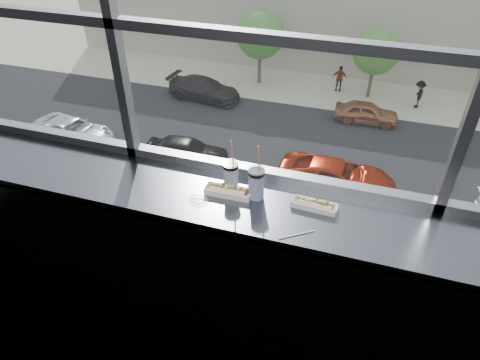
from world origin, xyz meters
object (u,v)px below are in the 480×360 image
(wrapper, at_px, (198,199))
(car_near_c, at_px, (337,173))
(car_far_a, at_px, (204,86))
(soda_cup_left, at_px, (231,174))
(car_near_b, at_px, (186,147))
(pedestrian_c, at_px, (419,92))
(car_far_b, at_px, (367,109))
(hotdog_tray_left, at_px, (228,191))
(soda_cup_right, at_px, (256,182))
(tree_center, at_px, (376,51))
(loose_straw, at_px, (297,235))
(pedestrian_b, at_px, (340,76))
(car_near_a, at_px, (71,128))
(tree_left, at_px, (260,35))
(hotdog_tray_right, at_px, (314,205))

(wrapper, height_order, car_near_c, wrapper)
(car_far_a, bearing_deg, soda_cup_left, -150.27)
(car_near_b, xyz_separation_m, pedestrian_c, (12.41, 11.32, 0.07))
(soda_cup_left, bearing_deg, car_far_b, 87.73)
(hotdog_tray_left, xyz_separation_m, pedestrian_c, (4.16, 27.57, -10.94))
(hotdog_tray_left, relative_size, car_near_c, 0.04)
(soda_cup_left, xyz_separation_m, car_near_c, (0.06, 16.18, -11.04))
(soda_cup_right, bearing_deg, car_far_a, 113.45)
(car_far_b, height_order, car_near_b, car_near_b)
(tree_center, bearing_deg, soda_cup_right, -91.39)
(wrapper, height_order, tree_center, wrapper)
(car_near_c, bearing_deg, car_near_b, 91.07)
(hotdog_tray_left, xyz_separation_m, car_near_c, (0.06, 16.25, -10.97))
(loose_straw, bearing_deg, pedestrian_b, 58.54)
(car_near_b, height_order, pedestrian_c, pedestrian_c)
(hotdog_tray_left, xyz_separation_m, car_far_a, (-10.34, 24.25, -11.05))
(wrapper, bearing_deg, tree_center, 87.98)
(wrapper, relative_size, tree_center, 0.02)
(wrapper, height_order, car_near_b, wrapper)
(hotdog_tray_left, distance_m, soda_cup_left, 0.10)
(pedestrian_b, bearing_deg, loose_straw, -86.34)
(hotdog_tray_left, height_order, soda_cup_left, soda_cup_left)
(car_far_b, distance_m, car_near_c, 8.05)
(hotdog_tray_left, relative_size, soda_cup_left, 0.79)
(car_near_c, distance_m, pedestrian_b, 12.52)
(soda_cup_right, xyz_separation_m, car_near_a, (-15.89, 16.21, -11.17))
(car_near_a, bearing_deg, soda_cup_left, -128.28)
(soda_cup_right, distance_m, loose_straw, 0.41)
(car_near_a, relative_size, pedestrian_c, 2.57)
(car_far_b, height_order, car_far_a, car_far_a)
(wrapper, xyz_separation_m, tree_left, (-7.24, 28.36, -8.38))
(hotdog_tray_right, relative_size, tree_center, 0.05)
(soda_cup_left, distance_m, car_far_b, 26.67)
(soda_cup_right, bearing_deg, car_near_c, 90.39)
(loose_straw, relative_size, car_near_c, 0.03)
(soda_cup_right, height_order, pedestrian_c, soda_cup_right)
(car_near_a, bearing_deg, pedestrian_c, -52.80)
(soda_cup_left, bearing_deg, car_near_a, 134.17)
(hotdog_tray_right, relative_size, soda_cup_left, 0.74)
(car_far_a, distance_m, tree_left, 5.63)
(soda_cup_left, distance_m, car_far_a, 28.55)
(car_near_b, distance_m, pedestrian_c, 16.80)
(car_far_a, distance_m, car_near_a, 9.64)
(pedestrian_c, bearing_deg, loose_straw, -7.57)
(car_far_b, bearing_deg, hotdog_tray_right, 177.59)
(car_near_a, bearing_deg, loose_straw, -127.93)
(soda_cup_right, xyz_separation_m, car_near_c, (-0.11, 16.21, -11.05))
(tree_center, bearing_deg, hotdog_tray_left, -91.72)
(car_far_b, bearing_deg, car_far_a, 88.61)
(hotdog_tray_right, xyz_separation_m, loose_straw, (-0.05, -0.26, -0.02))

